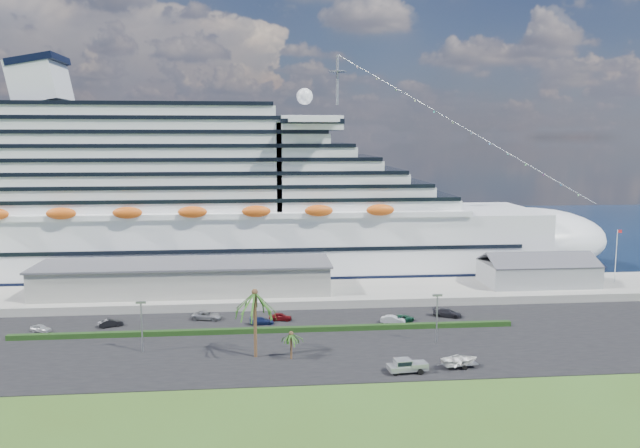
{
  "coord_description": "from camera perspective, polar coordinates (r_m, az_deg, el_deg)",
  "views": [
    {
      "loc": [
        -8.74,
        -90.09,
        34.08
      ],
      "look_at": [
        2.55,
        30.0,
        17.31
      ],
      "focal_mm": 35.0,
      "sensor_mm": 36.0,
      "label": 1
    }
  ],
  "objects": [
    {
      "name": "parked_car_1",
      "position": [
        120.23,
        -18.6,
        -8.57
      ],
      "size": [
        4.5,
        2.96,
        1.4
      ],
      "primitive_type": "imported",
      "rotation": [
        0.0,
        0.0,
        1.95
      ],
      "color": "black",
      "rests_on": "asphalt_lot"
    },
    {
      "name": "parked_car_7",
      "position": [
        122.57,
        11.55,
        -7.95
      ],
      "size": [
        5.86,
        4.26,
        1.58
      ],
      "primitive_type": "imported",
      "rotation": [
        0.0,
        0.0,
        1.15
      ],
      "color": "#242329",
      "rests_on": "asphalt_lot"
    },
    {
      "name": "wharf",
      "position": [
        134.53,
        -1.49,
        -6.36
      ],
      "size": [
        240.0,
        20.0,
        1.8
      ],
      "primitive_type": "cube",
      "color": "gray",
      "rests_on": "ground"
    },
    {
      "name": "parked_car_5",
      "position": [
        116.64,
        6.68,
        -8.69
      ],
      "size": [
        4.7,
        3.09,
        1.46
      ],
      "primitive_type": "imported",
      "rotation": [
        0.0,
        0.0,
        1.19
      ],
      "color": "silver",
      "rests_on": "asphalt_lot"
    },
    {
      "name": "pickup_truck",
      "position": [
        93.72,
        7.95,
        -12.67
      ],
      "size": [
        5.99,
        2.75,
        2.04
      ],
      "color": "black",
      "rests_on": "asphalt_lot"
    },
    {
      "name": "parked_car_3",
      "position": [
        116.01,
        -5.36,
        -8.81
      ],
      "size": [
        4.51,
        1.99,
        1.29
      ],
      "primitive_type": "imported",
      "rotation": [
        0.0,
        0.0,
        1.61
      ],
      "color": "#15204B",
      "rests_on": "asphalt_lot"
    },
    {
      "name": "cruise_ship",
      "position": [
        155.59,
        -10.06,
        1.38
      ],
      "size": [
        191.0,
        38.0,
        54.0
      ],
      "color": "silver",
      "rests_on": "ground"
    },
    {
      "name": "ground",
      "position": [
        96.71,
        0.16,
        -12.72
      ],
      "size": [
        420.0,
        420.0,
        0.0
      ],
      "primitive_type": "plane",
      "color": "#39541C",
      "rests_on": "ground"
    },
    {
      "name": "asphalt_lot",
      "position": [
        107.01,
        -0.42,
        -10.62
      ],
      "size": [
        140.0,
        38.0,
        0.12
      ],
      "primitive_type": "cube",
      "color": "black",
      "rests_on": "ground"
    },
    {
      "name": "lamp_post_left",
      "position": [
        104.01,
        -16.0,
        -8.44
      ],
      "size": [
        1.6,
        0.35,
        8.27
      ],
      "color": "gray",
      "rests_on": "asphalt_lot"
    },
    {
      "name": "parked_car_2",
      "position": [
        120.23,
        -10.28,
        -8.24
      ],
      "size": [
        6.03,
        3.76,
        1.55
      ],
      "primitive_type": "imported",
      "rotation": [
        0.0,
        0.0,
        1.35
      ],
      "color": "gray",
      "rests_on": "asphalt_lot"
    },
    {
      "name": "parked_car_4",
      "position": [
        118.05,
        -3.64,
        -8.45
      ],
      "size": [
        4.47,
        2.42,
        1.44
      ],
      "primitive_type": "imported",
      "rotation": [
        0.0,
        0.0,
        1.4
      ],
      "color": "#620D11",
      "rests_on": "asphalt_lot"
    },
    {
      "name": "port_shed",
      "position": [
        146.6,
        19.29,
        -4.22
      ],
      "size": [
        24.0,
        12.31,
        7.37
      ],
      "color": "gray",
      "rests_on": "wharf"
    },
    {
      "name": "parked_car_6",
      "position": [
        117.95,
        7.52,
        -8.55
      ],
      "size": [
        5.33,
        3.87,
        1.35
      ],
      "primitive_type": "imported",
      "rotation": [
        0.0,
        0.0,
        1.95
      ],
      "color": "#0D3724",
      "rests_on": "asphalt_lot"
    },
    {
      "name": "lamp_post_right",
      "position": [
        106.17,
        10.65,
        -7.93
      ],
      "size": [
        1.6,
        0.35,
        8.27
      ],
      "color": "gray",
      "rests_on": "asphalt_lot"
    },
    {
      "name": "parked_car_0",
      "position": [
        121.56,
        -24.16,
        -8.7
      ],
      "size": [
        4.08,
        2.97,
        1.29
      ],
      "primitive_type": "imported",
      "rotation": [
        0.0,
        0.0,
        1.14
      ],
      "color": "silver",
      "rests_on": "asphalt_lot"
    },
    {
      "name": "hedge",
      "position": [
        111.25,
        -4.81,
        -9.64
      ],
      "size": [
        88.0,
        1.1,
        0.9
      ],
      "primitive_type": "cube",
      "color": "black",
      "rests_on": "asphalt_lot"
    },
    {
      "name": "palm_tall",
      "position": [
        97.33,
        -5.98,
        -6.94
      ],
      "size": [
        8.82,
        8.82,
        11.13
      ],
      "color": "#47301E",
      "rests_on": "ground"
    },
    {
      "name": "boat_trailer",
      "position": [
        96.9,
        12.68,
        -12.03
      ],
      "size": [
        6.69,
        4.96,
        1.85
      ],
      "color": "gray",
      "rests_on": "asphalt_lot"
    },
    {
      "name": "water",
      "position": [
        222.88,
        -3.06,
        -0.89
      ],
      "size": [
        420.0,
        160.0,
        0.02
      ],
      "primitive_type": "cube",
      "color": "black",
      "rests_on": "ground"
    },
    {
      "name": "terminal_building",
      "position": [
        134.28,
        -12.24,
        -4.77
      ],
      "size": [
        61.0,
        15.0,
        6.3
      ],
      "color": "gray",
      "rests_on": "wharf"
    },
    {
      "name": "flagpole",
      "position": [
        154.26,
        25.46,
        -2.49
      ],
      "size": [
        1.08,
        0.16,
        12.0
      ],
      "color": "silver",
      "rests_on": "wharf"
    },
    {
      "name": "palm_short",
      "position": [
        97.54,
        -2.66,
        -10.26
      ],
      "size": [
        3.53,
        3.53,
        4.56
      ],
      "color": "#47301E",
      "rests_on": "ground"
    }
  ]
}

